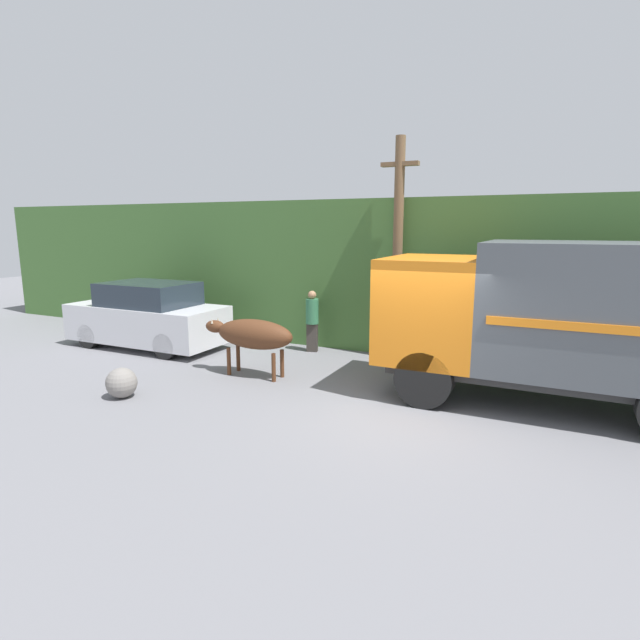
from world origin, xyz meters
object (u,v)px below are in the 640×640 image
utility_pole (398,247)px  roadside_rock (122,383)px  parked_suv (147,316)px  brown_cow (253,334)px  cargo_truck (559,316)px  pedestrian_on_hill (312,318)px

utility_pole → roadside_rock: utility_pole is taller
roadside_rock → parked_suv: bearing=127.5°
brown_cow → parked_suv: 4.22m
utility_pole → roadside_rock: bearing=-127.2°
cargo_truck → pedestrian_on_hill: size_ratio=3.81×
utility_pole → roadside_rock: size_ratio=9.07×
cargo_truck → roadside_rock: size_ratio=10.45×
parked_suv → pedestrian_on_hill: 4.54m
cargo_truck → brown_cow: bearing=-174.5°
cargo_truck → roadside_rock: 8.23m
cargo_truck → parked_suv: bearing=176.9°
brown_cow → utility_pole: 4.12m
utility_pole → roadside_rock: 6.90m
utility_pole → cargo_truck: bearing=-30.1°
utility_pole → parked_suv: bearing=-164.7°
brown_cow → roadside_rock: bearing=-134.8°
brown_cow → parked_suv: bearing=154.0°
pedestrian_on_hill → utility_pole: size_ratio=0.30×
brown_cow → roadside_rock: 2.84m
cargo_truck → roadside_rock: cargo_truck is taller
roadside_rock → cargo_truck: bearing=21.9°
brown_cow → cargo_truck: bearing=-4.9°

